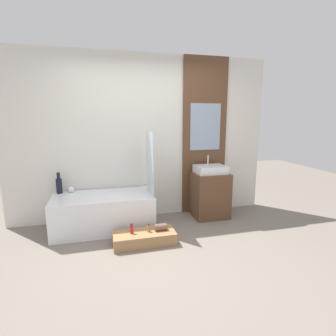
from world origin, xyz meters
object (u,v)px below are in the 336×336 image
Objects in this scene: vase_tall_dark at (59,185)px; bottle_soap_primary at (132,229)px; wooden_step_bench at (144,238)px; bathtub at (104,212)px; sink at (210,169)px; bottle_soap_secondary at (149,228)px; vase_round_light at (71,190)px.

vase_tall_dark is 2.36× the size of bottle_soap_primary.
wooden_step_bench is 2.55× the size of vase_tall_dark.
bathtub is 0.81m from wooden_step_bench.
sink reaches higher than bottle_soap_secondary.
vase_round_light is (-0.95, 0.88, 0.48)m from wooden_step_bench.
vase_tall_dark reaches higher than wooden_step_bench.
sink is 4.62× the size of bottle_soap_secondary.
vase_tall_dark reaches higher than bottle_soap_secondary.
vase_tall_dark is at bearing 175.52° from sink.
sink is at bearing -4.48° from vase_tall_dark.
vase_round_light is (0.16, -0.00, -0.08)m from vase_tall_dark.
vase_tall_dark is at bearing 178.63° from vase_round_light.
bottle_soap_secondary is (-1.16, -0.71, -0.59)m from sink.
bathtub is 10.70× the size of bottle_soap_primary.
bottle_soap_primary reaches higher than wooden_step_bench.
sink reaches higher than bathtub.
wooden_step_bench is at bearing 0.00° from bottle_soap_primary.
wooden_step_bench is (0.50, -0.62, -0.18)m from bathtub.
wooden_step_bench is 1.67× the size of sink.
bottle_soap_secondary is at bearing 0.00° from bottle_soap_primary.
sink reaches higher than wooden_step_bench.
bathtub is 1.80m from sink.
bottle_soap_primary is at bearing -61.57° from bathtub.
vase_round_light is (-0.46, 0.27, 0.30)m from bathtub.
wooden_step_bench is 1.58m from sink.
bottle_soap_primary is (-1.38, -0.71, -0.58)m from sink.
bottle_soap_secondary is at bearing -48.03° from bathtub.
vase_round_light reaches higher than wooden_step_bench.
vase_round_light is at bearing -1.37° from vase_tall_dark.
wooden_step_bench is at bearing -51.28° from bathtub.
bottle_soap_primary is (-0.16, 0.00, 0.14)m from wooden_step_bench.
vase_tall_dark is (-0.62, 0.27, 0.38)m from bathtub.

